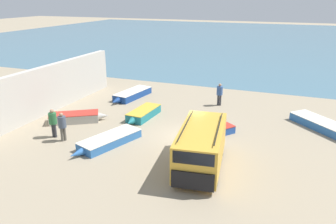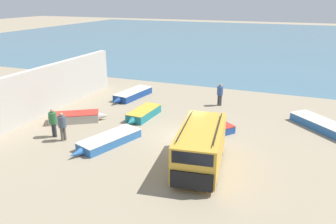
{
  "view_description": "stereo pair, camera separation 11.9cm",
  "coord_description": "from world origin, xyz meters",
  "px_view_note": "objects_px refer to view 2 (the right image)",
  "views": [
    {
      "loc": [
        5.68,
        -17.68,
        8.26
      ],
      "look_at": [
        -1.69,
        1.33,
        1.0
      ],
      "focal_mm": 35.0,
      "sensor_mm": 36.0,
      "label": 1
    },
    {
      "loc": [
        5.79,
        -17.64,
        8.26
      ],
      "look_at": [
        -1.69,
        1.33,
        1.0
      ],
      "focal_mm": 35.0,
      "sensor_mm": 36.0,
      "label": 2
    }
  ],
  "objects_px": {
    "fishing_rowboat_0": "(132,94)",
    "fishing_rowboat_5": "(77,117)",
    "fishing_rowboat_1": "(211,124)",
    "fishing_rowboat_3": "(325,126)",
    "parked_van": "(201,146)",
    "fishing_rowboat_2": "(108,140)",
    "fishing_rowboat_4": "(143,114)",
    "fisherman_1": "(220,92)",
    "fisherman_0": "(53,120)",
    "fisherman_2": "(62,124)"
  },
  "relations": [
    {
      "from": "parked_van",
      "to": "fisherman_0",
      "type": "xyz_separation_m",
      "value": [
        -9.47,
        0.4,
        -0.1
      ]
    },
    {
      "from": "parked_van",
      "to": "fishing_rowboat_3",
      "type": "bearing_deg",
      "value": 133.6
    },
    {
      "from": "fishing_rowboat_3",
      "to": "fishing_rowboat_4",
      "type": "xyz_separation_m",
      "value": [
        -11.99,
        -2.26,
        0.03
      ]
    },
    {
      "from": "fishing_rowboat_2",
      "to": "fishing_rowboat_3",
      "type": "height_order",
      "value": "fishing_rowboat_3"
    },
    {
      "from": "fishing_rowboat_0",
      "to": "fishing_rowboat_5",
      "type": "height_order",
      "value": "fishing_rowboat_5"
    },
    {
      "from": "fishing_rowboat_2",
      "to": "fishing_rowboat_4",
      "type": "bearing_deg",
      "value": -160.33
    },
    {
      "from": "parked_van",
      "to": "fishing_rowboat_5",
      "type": "relative_size",
      "value": 1.39
    },
    {
      "from": "fishing_rowboat_3",
      "to": "fishing_rowboat_2",
      "type": "bearing_deg",
      "value": -104.37
    },
    {
      "from": "fisherman_2",
      "to": "fishing_rowboat_2",
      "type": "bearing_deg",
      "value": -145.12
    },
    {
      "from": "fishing_rowboat_0",
      "to": "fisherman_0",
      "type": "height_order",
      "value": "fisherman_0"
    },
    {
      "from": "fishing_rowboat_4",
      "to": "fisherman_1",
      "type": "distance_m",
      "value": 6.57
    },
    {
      "from": "parked_van",
      "to": "fisherman_0",
      "type": "distance_m",
      "value": 9.48
    },
    {
      "from": "fishing_rowboat_1",
      "to": "fishing_rowboat_3",
      "type": "height_order",
      "value": "fishing_rowboat_3"
    },
    {
      "from": "fishing_rowboat_4",
      "to": "fisherman_1",
      "type": "bearing_deg",
      "value": 140.73
    },
    {
      "from": "fishing_rowboat_3",
      "to": "fishing_rowboat_0",
      "type": "bearing_deg",
      "value": -141.83
    },
    {
      "from": "fisherman_1",
      "to": "fisherman_2",
      "type": "bearing_deg",
      "value": 150.39
    },
    {
      "from": "fishing_rowboat_4",
      "to": "fishing_rowboat_5",
      "type": "distance_m",
      "value": 4.61
    },
    {
      "from": "fisherman_0",
      "to": "fisherman_1",
      "type": "xyz_separation_m",
      "value": [
        8.1,
        9.82,
        -0.02
      ]
    },
    {
      "from": "fishing_rowboat_0",
      "to": "parked_van",
      "type": "bearing_deg",
      "value": 51.78
    },
    {
      "from": "fishing_rowboat_2",
      "to": "fishing_rowboat_3",
      "type": "bearing_deg",
      "value": 139.84
    },
    {
      "from": "fishing_rowboat_0",
      "to": "fishing_rowboat_4",
      "type": "relative_size",
      "value": 1.25
    },
    {
      "from": "parked_van",
      "to": "fishing_rowboat_4",
      "type": "height_order",
      "value": "parked_van"
    },
    {
      "from": "fishing_rowboat_0",
      "to": "fishing_rowboat_1",
      "type": "distance_m",
      "value": 8.94
    },
    {
      "from": "fisherman_0",
      "to": "fisherman_2",
      "type": "xyz_separation_m",
      "value": [
        0.89,
        -0.26,
        -0.02
      ]
    },
    {
      "from": "fishing_rowboat_2",
      "to": "fishing_rowboat_4",
      "type": "distance_m",
      "value": 4.81
    },
    {
      "from": "fishing_rowboat_3",
      "to": "fisherman_1",
      "type": "relative_size",
      "value": 2.54
    },
    {
      "from": "fishing_rowboat_5",
      "to": "fisherman_0",
      "type": "relative_size",
      "value": 2.13
    },
    {
      "from": "fisherman_2",
      "to": "fishing_rowboat_3",
      "type": "bearing_deg",
      "value": -127.88
    },
    {
      "from": "fisherman_2",
      "to": "fishing_rowboat_1",
      "type": "bearing_deg",
      "value": -120.65
    },
    {
      "from": "parked_van",
      "to": "fishing_rowboat_0",
      "type": "bearing_deg",
      "value": -144.81
    },
    {
      "from": "fishing_rowboat_3",
      "to": "fishing_rowboat_5",
      "type": "bearing_deg",
      "value": -118.89
    },
    {
      "from": "fishing_rowboat_3",
      "to": "fisherman_1",
      "type": "distance_m",
      "value": 8.0
    },
    {
      "from": "parked_van",
      "to": "fishing_rowboat_2",
      "type": "bearing_deg",
      "value": -103.82
    },
    {
      "from": "fishing_rowboat_1",
      "to": "fishing_rowboat_4",
      "type": "height_order",
      "value": "fishing_rowboat_4"
    },
    {
      "from": "fishing_rowboat_0",
      "to": "fisherman_1",
      "type": "xyz_separation_m",
      "value": [
        7.44,
        0.71,
        0.77
      ]
    },
    {
      "from": "fishing_rowboat_0",
      "to": "fishing_rowboat_5",
      "type": "relative_size",
      "value": 1.24
    },
    {
      "from": "fisherman_1",
      "to": "fishing_rowboat_3",
      "type": "bearing_deg",
      "value": -102.49
    },
    {
      "from": "fishing_rowboat_0",
      "to": "fishing_rowboat_2",
      "type": "relative_size",
      "value": 1.01
    },
    {
      "from": "fishing_rowboat_2",
      "to": "fishing_rowboat_3",
      "type": "relative_size",
      "value": 1.04
    },
    {
      "from": "fishing_rowboat_1",
      "to": "fishing_rowboat_4",
      "type": "distance_m",
      "value": 4.96
    },
    {
      "from": "fishing_rowboat_4",
      "to": "fisherman_0",
      "type": "xyz_separation_m",
      "value": [
        -3.66,
        -5.04,
        0.78
      ]
    },
    {
      "from": "fishing_rowboat_2",
      "to": "fisherman_1",
      "type": "distance_m",
      "value": 10.59
    },
    {
      "from": "fishing_rowboat_0",
      "to": "fishing_rowboat_5",
      "type": "distance_m",
      "value": 6.48
    },
    {
      "from": "fishing_rowboat_3",
      "to": "fishing_rowboat_5",
      "type": "relative_size",
      "value": 1.18
    },
    {
      "from": "fishing_rowboat_5",
      "to": "fishing_rowboat_3",
      "type": "bearing_deg",
      "value": -15.89
    },
    {
      "from": "fishing_rowboat_3",
      "to": "fishing_rowboat_4",
      "type": "height_order",
      "value": "fishing_rowboat_4"
    },
    {
      "from": "fishing_rowboat_0",
      "to": "fishing_rowboat_5",
      "type": "xyz_separation_m",
      "value": [
        -0.98,
        -6.41,
        0.01
      ]
    },
    {
      "from": "fishing_rowboat_0",
      "to": "fisherman_2",
      "type": "height_order",
      "value": "fisherman_2"
    },
    {
      "from": "fishing_rowboat_0",
      "to": "fisherman_1",
      "type": "relative_size",
      "value": 2.68
    },
    {
      "from": "parked_van",
      "to": "fishing_rowboat_1",
      "type": "height_order",
      "value": "parked_van"
    }
  ]
}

